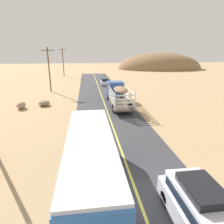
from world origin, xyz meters
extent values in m
plane|color=tan|center=(0.00, 0.00, 0.00)|extent=(240.00, 240.00, 0.00)
cube|color=#38383D|center=(0.00, 0.00, 0.01)|extent=(8.00, 120.00, 0.02)
cube|color=#D8CC4C|center=(0.00, 0.00, 0.02)|extent=(0.16, 117.60, 0.00)
cube|color=silver|center=(2.05, -2.12, 0.70)|extent=(1.90, 4.60, 0.90)
cube|color=silver|center=(2.05, -2.27, 1.55)|extent=(1.75, 3.59, 0.80)
cube|color=#192333|center=(2.05, -2.27, 1.57)|extent=(1.79, 3.22, 0.44)
cube|color=black|center=(2.05, -2.22, 2.13)|extent=(1.42, 2.07, 0.36)
cylinder|color=black|center=(1.23, -0.70, 0.40)|extent=(0.26, 0.76, 0.76)
cylinder|color=black|center=(2.87, -0.70, 0.40)|extent=(0.26, 0.76, 0.76)
cube|color=#3359A5|center=(1.89, 21.95, 1.82)|extent=(2.50, 2.20, 2.20)
cube|color=#192333|center=(1.89, 21.95, 2.27)|extent=(2.53, 1.54, 0.70)
cube|color=brown|center=(1.89, 16.55, 0.72)|extent=(2.50, 6.40, 0.24)
cylinder|color=silver|center=(0.70, 19.69, 1.94)|extent=(0.12, 0.12, 2.20)
cylinder|color=silver|center=(3.08, 19.69, 1.94)|extent=(0.12, 0.12, 2.20)
cylinder|color=silver|center=(0.70, 13.41, 1.94)|extent=(0.12, 0.12, 2.20)
cylinder|color=silver|center=(3.08, 13.41, 1.94)|extent=(0.12, 0.12, 2.20)
cube|color=silver|center=(0.68, 16.55, 1.28)|extent=(0.08, 6.30, 0.12)
cube|color=silver|center=(3.10, 16.55, 1.28)|extent=(0.08, 6.30, 0.12)
cube|color=silver|center=(1.89, 13.39, 1.28)|extent=(2.40, 0.08, 0.12)
cube|color=silver|center=(0.68, 16.55, 1.72)|extent=(0.08, 6.30, 0.12)
cube|color=silver|center=(3.10, 16.55, 1.72)|extent=(0.08, 6.30, 0.12)
cube|color=silver|center=(1.89, 13.39, 1.72)|extent=(2.40, 0.08, 0.12)
cube|color=silver|center=(0.68, 16.55, 2.16)|extent=(0.08, 6.30, 0.12)
cube|color=silver|center=(3.10, 16.55, 2.16)|extent=(0.08, 6.30, 0.12)
cube|color=silver|center=(1.89, 13.39, 2.16)|extent=(2.40, 0.08, 0.12)
cube|color=silver|center=(0.68, 16.55, 2.60)|extent=(0.08, 6.30, 0.12)
cube|color=silver|center=(3.10, 16.55, 2.60)|extent=(0.08, 6.30, 0.12)
cube|color=silver|center=(1.89, 13.39, 2.60)|extent=(2.40, 0.08, 0.12)
ellipsoid|color=#8C6B4C|center=(1.89, 16.55, 2.69)|extent=(1.75, 3.84, 0.70)
cylinder|color=black|center=(0.80, 21.95, 0.57)|extent=(0.32, 1.10, 1.10)
cylinder|color=black|center=(2.98, 21.95, 0.57)|extent=(0.32, 1.10, 1.10)
cylinder|color=black|center=(0.80, 15.27, 0.57)|extent=(0.32, 1.10, 1.10)
cylinder|color=black|center=(2.98, 15.27, 0.57)|extent=(0.32, 1.10, 1.10)
cube|color=#3872C6|center=(-2.47, 1.07, 1.72)|extent=(2.50, 10.00, 2.70)
cube|color=white|center=(-2.47, 1.07, 3.15)|extent=(2.45, 9.80, 0.16)
cube|color=#192333|center=(-2.47, 1.07, 2.19)|extent=(2.54, 9.20, 0.80)
cube|color=silver|center=(-2.47, 1.07, 0.57)|extent=(2.53, 9.80, 0.36)
cylinder|color=black|center=(-3.57, 4.32, 0.52)|extent=(0.30, 1.00, 1.00)
cylinder|color=black|center=(-1.37, 4.32, 0.52)|extent=(0.30, 1.00, 1.00)
cube|color=silver|center=(1.67, 36.56, 0.53)|extent=(1.80, 4.40, 0.70)
cube|color=#192333|center=(1.67, 36.66, 1.18)|extent=(1.53, 2.20, 0.60)
cylinder|color=black|center=(0.88, 37.88, 0.35)|extent=(0.22, 0.66, 0.66)
cylinder|color=black|center=(2.46, 37.88, 0.35)|extent=(0.22, 0.66, 0.66)
cylinder|color=black|center=(0.88, 35.24, 0.35)|extent=(0.22, 0.66, 0.66)
cylinder|color=black|center=(2.46, 35.24, 0.35)|extent=(0.22, 0.66, 0.66)
cylinder|color=brown|center=(-9.43, 30.18, 4.12)|extent=(0.24, 0.24, 8.23)
cube|color=brown|center=(-9.43, 30.18, 7.63)|extent=(2.20, 0.14, 0.14)
cylinder|color=brown|center=(-9.43, 54.77, 4.24)|extent=(0.24, 0.24, 8.48)
cube|color=brown|center=(-9.43, 54.77, 7.88)|extent=(2.20, 0.14, 0.14)
ellipsoid|color=gray|center=(-11.50, 18.62, 0.47)|extent=(1.13, 1.65, 0.95)
ellipsoid|color=#84705B|center=(-8.69, 19.74, 0.38)|extent=(1.59, 1.62, 0.76)
ellipsoid|color=olive|center=(29.61, 76.34, 0.00)|extent=(36.70, 25.76, 13.93)
camera|label=1|loc=(-2.52, -8.42, 7.58)|focal=31.30mm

